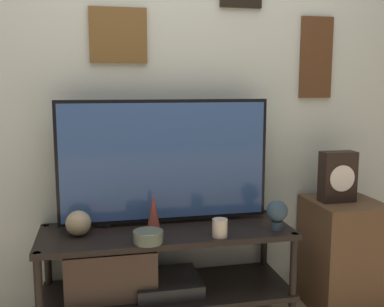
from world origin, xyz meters
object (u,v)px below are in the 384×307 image
object	(u,v)px
vase_wide_bowl	(148,237)
decorative_bust	(277,212)
television	(165,161)
mantel_clock	(338,177)
vase_round_glass	(78,223)
vase_slim_bronze	(153,212)
candle_jar	(220,228)

from	to	relation	value
vase_wide_bowl	decorative_bust	size ratio (longest dim) A/B	0.92
vase_wide_bowl	television	bearing A→B (deg)	65.84
television	mantel_clock	size ratio (longest dim) A/B	3.91
mantel_clock	vase_round_glass	bearing A→B (deg)	-178.57
vase_round_glass	decorative_bust	xyz separation A→B (m)	(1.05, -0.13, 0.03)
vase_round_glass	vase_slim_bronze	bearing A→B (deg)	1.22
vase_slim_bronze	decorative_bust	distance (m)	0.67
mantel_clock	decorative_bust	bearing A→B (deg)	-159.49
vase_slim_bronze	mantel_clock	bearing A→B (deg)	1.50
vase_round_glass	decorative_bust	size ratio (longest dim) A/B	0.81
television	vase_round_glass	xyz separation A→B (m)	(-0.48, -0.11, -0.30)
candle_jar	decorative_bust	world-z (taller)	decorative_bust
vase_wide_bowl	decorative_bust	world-z (taller)	decorative_bust
vase_wide_bowl	decorative_bust	xyz separation A→B (m)	(0.71, 0.05, 0.07)
vase_slim_bronze	candle_jar	size ratio (longest dim) A/B	2.12
vase_round_glass	vase_wide_bowl	xyz separation A→B (m)	(0.34, -0.19, -0.04)
television	vase_round_glass	world-z (taller)	television
decorative_bust	mantel_clock	size ratio (longest dim) A/B	0.54
television	mantel_clock	world-z (taller)	television
television	vase_round_glass	size ratio (longest dim) A/B	8.90
television	mantel_clock	xyz separation A→B (m)	(1.03, -0.07, -0.12)
vase_wide_bowl	candle_jar	bearing A→B (deg)	1.26
vase_slim_bronze	vase_wide_bowl	world-z (taller)	vase_slim_bronze
television	vase_slim_bronze	distance (m)	0.29
vase_round_glass	television	bearing A→B (deg)	13.05
vase_wide_bowl	mantel_clock	xyz separation A→B (m)	(1.16, 0.22, 0.21)
vase_slim_bronze	candle_jar	bearing A→B (deg)	-30.02
candle_jar	vase_slim_bronze	bearing A→B (deg)	149.98
television	vase_wide_bowl	distance (m)	0.46
television	candle_jar	distance (m)	0.49
candle_jar	mantel_clock	distance (m)	0.84
mantel_clock	vase_slim_bronze	bearing A→B (deg)	-178.50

